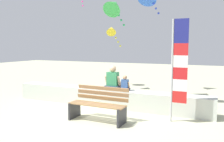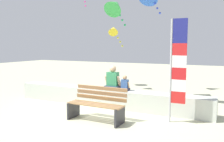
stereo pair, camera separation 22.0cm
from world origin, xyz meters
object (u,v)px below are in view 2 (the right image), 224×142
person_adult (113,80)px  kite_green (115,6)px  park_bench (97,105)px  person_child (125,85)px  kite_yellow (114,30)px  flag_banner (176,65)px

person_adult → kite_green: (-0.54, 1.29, 2.57)m
park_bench → person_child: 1.50m
person_adult → kite_yellow: kite_yellow is taller
park_bench → kite_yellow: 5.08m
person_child → flag_banner: (1.72, -0.73, 0.73)m
park_bench → person_child: person_child is taller
kite_yellow → kite_green: bearing=-62.3°
person_child → kite_green: (-0.96, 1.29, 2.69)m
park_bench → person_adult: bearing=99.5°
kite_green → flag_banner: bearing=-37.1°
park_bench → kite_yellow: bearing=110.3°
person_adult → kite_yellow: size_ratio=0.74×
park_bench → flag_banner: bearing=20.7°
person_adult → park_bench: bearing=-80.5°
person_child → flag_banner: bearing=-23.1°
flag_banner → park_bench: bearing=-159.3°
person_child → kite_yellow: bearing=122.0°
park_bench → person_adult: person_adult is taller
kite_yellow → kite_green: 1.88m
flag_banner → person_child: bearing=156.9°
park_bench → flag_banner: flag_banner is taller
person_adult → kite_green: size_ratio=0.65×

